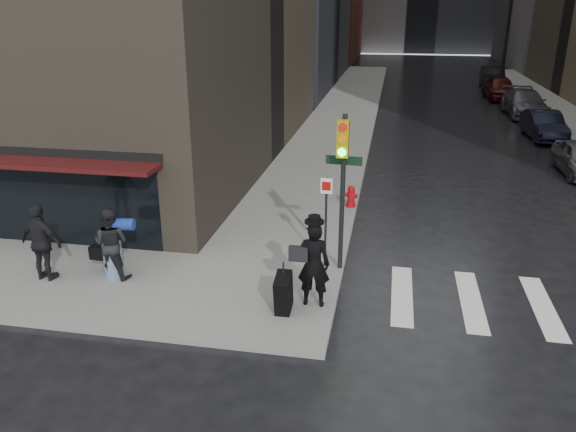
% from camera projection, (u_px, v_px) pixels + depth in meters
% --- Properties ---
extents(ground, '(140.00, 140.00, 0.00)m').
position_uv_depth(ground, '(251.00, 301.00, 13.21)').
color(ground, black).
rests_on(ground, ground).
extents(sidewalk_left, '(4.00, 50.00, 0.15)m').
position_uv_depth(sidewalk_left, '(349.00, 106.00, 37.99)').
color(sidewalk_left, slate).
rests_on(sidewalk_left, ground).
extents(sidewalk_right, '(3.00, 50.00, 0.15)m').
position_uv_depth(sidewalk_right, '(561.00, 113.00, 35.67)').
color(sidewalk_right, slate).
rests_on(sidewalk_right, ground).
extents(storefront, '(8.40, 1.11, 2.83)m').
position_uv_depth(storefront, '(21.00, 187.00, 15.51)').
color(storefront, black).
rests_on(storefront, ground).
extents(man_overcoat, '(1.13, 1.11, 2.20)m').
position_uv_depth(man_overcoat, '(307.00, 269.00, 12.40)').
color(man_overcoat, black).
rests_on(man_overcoat, ground).
extents(man_jeans, '(1.30, 0.73, 1.83)m').
position_uv_depth(man_jeans, '(111.00, 243.00, 13.76)').
color(man_jeans, black).
rests_on(man_jeans, ground).
extents(man_greycoat, '(1.21, 0.65, 1.95)m').
position_uv_depth(man_greycoat, '(42.00, 243.00, 13.63)').
color(man_greycoat, black).
rests_on(man_greycoat, ground).
extents(traffic_light, '(1.00, 0.48, 4.00)m').
position_uv_depth(traffic_light, '(341.00, 173.00, 13.59)').
color(traffic_light, black).
rests_on(traffic_light, ground).
extents(fire_hydrant, '(0.43, 0.32, 0.74)m').
position_uv_depth(fire_hydrant, '(351.00, 197.00, 18.82)').
color(fire_hydrant, '#A50A0F').
rests_on(fire_hydrant, ground).
extents(parked_car_2, '(1.65, 4.35, 1.42)m').
position_uv_depth(parked_car_2, '(544.00, 125.00, 28.83)').
color(parked_car_2, black).
rests_on(parked_car_2, ground).
extents(parked_car_3, '(2.33, 5.46, 1.57)m').
position_uv_depth(parked_car_3, '(525.00, 103.00, 34.81)').
color(parked_car_3, '#424348').
rests_on(parked_car_3, ground).
extents(parked_car_4, '(2.05, 4.83, 1.63)m').
position_uv_depth(parked_car_4, '(500.00, 88.00, 40.93)').
color(parked_car_4, '#3A0F0B').
rests_on(parked_car_4, ground).
extents(parked_car_5, '(2.10, 5.16, 1.67)m').
position_uv_depth(parked_car_5, '(492.00, 77.00, 46.90)').
color(parked_car_5, black).
rests_on(parked_car_5, ground).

